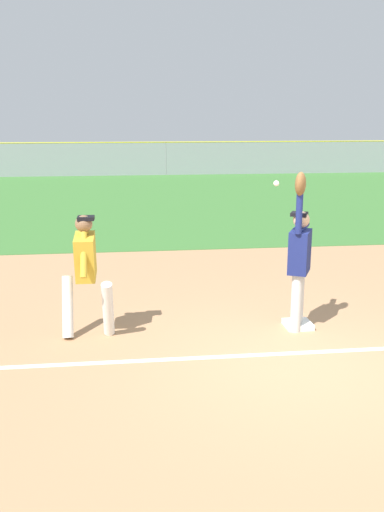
{
  "coord_description": "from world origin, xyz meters",
  "views": [
    {
      "loc": [
        -2.12,
        -6.29,
        3.0
      ],
      "look_at": [
        -1.2,
        1.42,
        1.05
      ],
      "focal_mm": 39.36,
      "sensor_mm": 36.0,
      "label": 1
    }
  ],
  "objects_px": {
    "fielder": "(299,254)",
    "parked_car_tan": "(281,156)",
    "baseball": "(276,183)",
    "parked_car_green": "(95,157)",
    "runner": "(86,268)",
    "parked_car_blue": "(184,156)",
    "first_base": "(298,324)"
  },
  "relations": [
    {
      "from": "fielder",
      "to": "parked_car_tan",
      "type": "relative_size",
      "value": 0.5
    },
    {
      "from": "fielder",
      "to": "baseball",
      "type": "relative_size",
      "value": 30.81
    },
    {
      "from": "baseball",
      "to": "parked_car_green",
      "type": "distance_m",
      "value": 26.01
    },
    {
      "from": "parked_car_tan",
      "to": "baseball",
      "type": "bearing_deg",
      "value": -101.81
    },
    {
      "from": "fielder",
      "to": "runner",
      "type": "bearing_deg",
      "value": 25.19
    },
    {
      "from": "parked_car_blue",
      "to": "parked_car_green",
      "type": "bearing_deg",
      "value": -167.14
    },
    {
      "from": "first_base",
      "to": "runner",
      "type": "distance_m",
      "value": 3.15
    },
    {
      "from": "parked_car_blue",
      "to": "runner",
      "type": "bearing_deg",
      "value": -92.18
    },
    {
      "from": "parked_car_green",
      "to": "parked_car_blue",
      "type": "relative_size",
      "value": 0.96
    },
    {
      "from": "first_base",
      "to": "parked_car_tan",
      "type": "xyz_separation_m",
      "value": [
        6.76,
        25.29,
        0.63
      ]
    },
    {
      "from": "first_base",
      "to": "fielder",
      "type": "bearing_deg",
      "value": -123.79
    },
    {
      "from": "runner",
      "to": "parked_car_tan",
      "type": "distance_m",
      "value": 27.12
    },
    {
      "from": "first_base",
      "to": "parked_car_tan",
      "type": "relative_size",
      "value": 0.08
    },
    {
      "from": "fielder",
      "to": "parked_car_blue",
      "type": "relative_size",
      "value": 0.5
    },
    {
      "from": "parked_car_blue",
      "to": "parked_car_tan",
      "type": "xyz_separation_m",
      "value": [
        5.7,
        -0.7,
        0.0
      ]
    },
    {
      "from": "runner",
      "to": "baseball",
      "type": "relative_size",
      "value": 23.24
    },
    {
      "from": "parked_car_tan",
      "to": "runner",
      "type": "bearing_deg",
      "value": -107.11
    },
    {
      "from": "first_base",
      "to": "baseball",
      "type": "relative_size",
      "value": 5.14
    },
    {
      "from": "fielder",
      "to": "parked_car_tan",
      "type": "bearing_deg",
      "value": -78.59
    },
    {
      "from": "parked_car_blue",
      "to": "first_base",
      "type": "bearing_deg",
      "value": -85.63
    },
    {
      "from": "first_base",
      "to": "parked_car_green",
      "type": "distance_m",
      "value": 25.77
    },
    {
      "from": "first_base",
      "to": "baseball",
      "type": "bearing_deg",
      "value": -149.28
    },
    {
      "from": "first_base",
      "to": "parked_car_green",
      "type": "xyz_separation_m",
      "value": [
        -4.12,
        25.43,
        0.63
      ]
    },
    {
      "from": "fielder",
      "to": "runner",
      "type": "relative_size",
      "value": 1.33
    },
    {
      "from": "first_base",
      "to": "baseball",
      "type": "height_order",
      "value": "baseball"
    },
    {
      "from": "baseball",
      "to": "runner",
      "type": "bearing_deg",
      "value": 173.92
    },
    {
      "from": "baseball",
      "to": "parked_car_tan",
      "type": "height_order",
      "value": "baseball"
    },
    {
      "from": "first_base",
      "to": "runner",
      "type": "relative_size",
      "value": 0.22
    },
    {
      "from": "runner",
      "to": "fielder",
      "type": "bearing_deg",
      "value": -0.44
    },
    {
      "from": "runner",
      "to": "parked_car_green",
      "type": "height_order",
      "value": "runner"
    },
    {
      "from": "parked_car_blue",
      "to": "parked_car_tan",
      "type": "height_order",
      "value": "same"
    },
    {
      "from": "fielder",
      "to": "parked_car_blue",
      "type": "distance_m",
      "value": 26.1
    }
  ]
}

